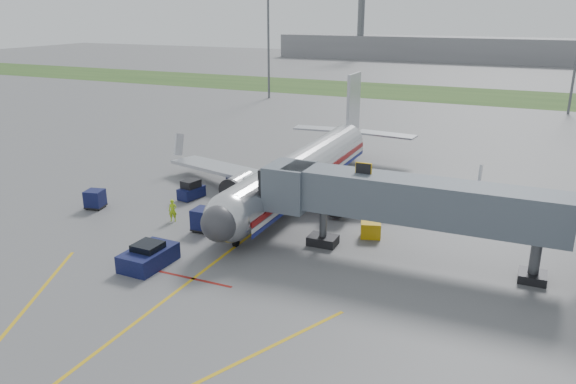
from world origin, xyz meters
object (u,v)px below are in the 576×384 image
at_px(pushback_tug, 149,256).
at_px(baggage_tug, 191,190).
at_px(ramp_worker, 173,211).
at_px(airliner, 302,170).
at_px(belt_loader, 273,184).

height_order(pushback_tug, baggage_tug, baggage_tug).
bearing_deg(ramp_worker, airliner, 29.80).
xyz_separation_m(pushback_tug, baggage_tug, (-5.45, 13.77, 0.10)).
height_order(airliner, baggage_tug, airliner).
bearing_deg(pushback_tug, ramp_worker, 113.75).
xyz_separation_m(baggage_tug, ramp_worker, (1.94, -5.80, 0.16)).
distance_m(airliner, belt_loader, 4.18).
xyz_separation_m(belt_loader, ramp_worker, (-3.98, -11.57, 0.42)).
distance_m(baggage_tug, belt_loader, 8.27).
height_order(airliner, pushback_tug, airliner).
distance_m(pushback_tug, ramp_worker, 8.71).
distance_m(belt_loader, ramp_worker, 12.25).
relative_size(pushback_tug, belt_loader, 0.90).
bearing_deg(belt_loader, baggage_tug, -135.74).
bearing_deg(airliner, belt_loader, 167.32).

